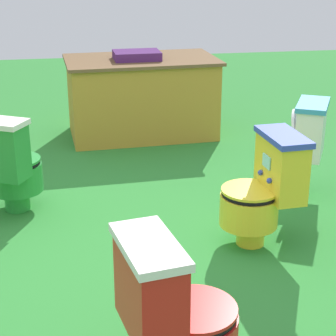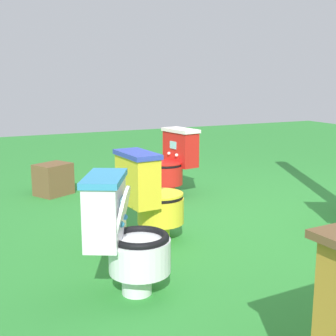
{
  "view_description": "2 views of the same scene",
  "coord_description": "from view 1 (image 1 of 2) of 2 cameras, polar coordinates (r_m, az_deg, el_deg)",
  "views": [
    {
      "loc": [
        -0.09,
        -3.11,
        1.81
      ],
      "look_at": [
        0.47,
        0.2,
        0.53
      ],
      "focal_mm": 62.99,
      "sensor_mm": 36.0,
      "label": 1
    },
    {
      "loc": [
        2.44,
        3.34,
        1.29
      ],
      "look_at": [
        0.8,
        -0.09,
        0.53
      ],
      "focal_mm": 49.49,
      "sensor_mm": 36.0,
      "label": 2
    }
  ],
  "objects": [
    {
      "name": "vendor_table",
      "position": [
        5.88,
        -2.57,
        6.94
      ],
      "size": [
        1.5,
        0.94,
        0.85
      ],
      "rotation": [
        0.0,
        0.0,
        0.05
      ],
      "color": "#B7842D",
      "rests_on": "ground"
    },
    {
      "name": "toilet_yellow",
      "position": [
        3.73,
        9.22,
        -2.05
      ],
      "size": [
        0.52,
        0.45,
        0.73
      ],
      "rotation": [
        0.0,
        0.0,
        1.65
      ],
      "color": "yellow",
      "rests_on": "ground"
    },
    {
      "name": "toilet_red",
      "position": [
        2.52,
        0.69,
        -13.94
      ],
      "size": [
        0.55,
        0.48,
        0.73
      ],
      "rotation": [
        0.0,
        0.0,
        4.89
      ],
      "color": "red",
      "rests_on": "ground"
    },
    {
      "name": "toilet_white",
      "position": [
        4.55,
        12.17,
        2.04
      ],
      "size": [
        0.62,
        0.59,
        0.73
      ],
      "rotation": [
        0.0,
        0.0,
        1.09
      ],
      "color": "white",
      "rests_on": "ground"
    },
    {
      "name": "toilet_green",
      "position": [
        4.25,
        -15.24,
        0.32
      ],
      "size": [
        0.59,
        0.62,
        0.73
      ],
      "rotation": [
        0.0,
        0.0,
        5.79
      ],
      "color": "green",
      "rests_on": "ground"
    },
    {
      "name": "ground",
      "position": [
        3.6,
        -6.92,
        -9.46
      ],
      "size": [
        14.0,
        14.0,
        0.0
      ],
      "primitive_type": "plane",
      "color": "#2D8433"
    }
  ]
}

